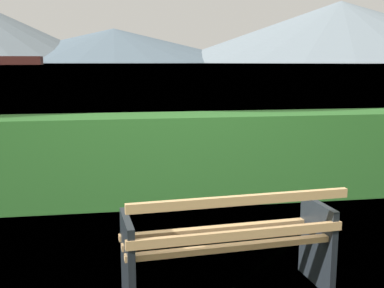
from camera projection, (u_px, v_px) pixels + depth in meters
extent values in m
plane|color=#6B8EA3|center=(115.00, 64.00, 302.39)|extent=(620.00, 620.00, 0.00)
cube|color=tan|center=(235.00, 247.00, 3.39)|extent=(1.59, 0.20, 0.04)
cube|color=tan|center=(227.00, 237.00, 3.57)|extent=(1.59, 0.20, 0.04)
cube|color=tan|center=(219.00, 229.00, 3.76)|extent=(1.59, 0.20, 0.04)
cube|color=tan|center=(239.00, 235.00, 3.30)|extent=(1.59, 0.18, 0.06)
cube|color=tan|center=(242.00, 200.00, 3.21)|extent=(1.59, 0.18, 0.06)
cube|color=#1E2328|center=(128.00, 263.00, 3.39)|extent=(0.09, 0.51, 0.68)
cube|color=#1E2328|center=(317.00, 243.00, 3.76)|extent=(0.09, 0.51, 0.68)
cube|color=#2D6B28|center=(181.00, 158.00, 6.01)|extent=(12.90, 0.75, 1.11)
cone|color=slate|center=(114.00, 46.00, 575.81)|extent=(348.92, 348.92, 41.18)
cone|color=gray|center=(340.00, 32.00, 566.16)|extent=(423.00, 423.00, 72.77)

